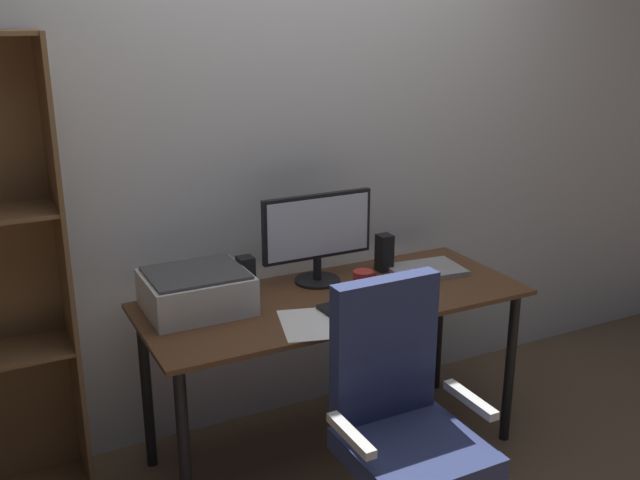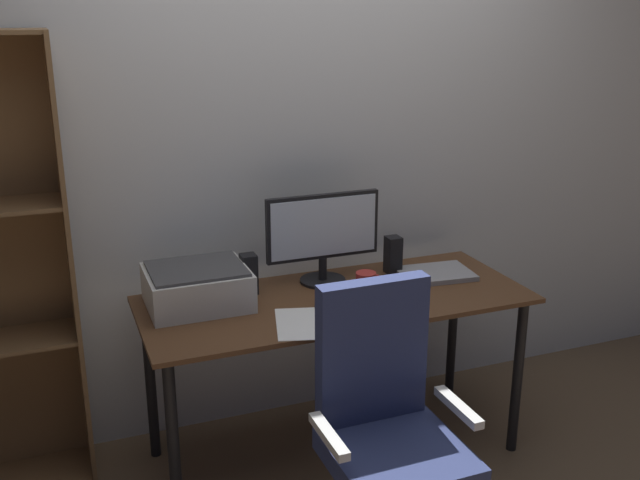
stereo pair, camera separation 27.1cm
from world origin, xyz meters
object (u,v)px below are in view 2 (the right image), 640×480
(monitor, at_px, (323,232))
(speaker_right, at_px, (393,255))
(desk, at_px, (336,317))
(laptop, at_px, (435,274))
(speaker_left, at_px, (249,274))
(printer, at_px, (197,286))
(keyboard, at_px, (353,306))
(office_chair, at_px, (387,444))
(mouse, at_px, (400,296))
(coffee_mug, at_px, (366,284))

(monitor, relative_size, speaker_right, 2.97)
(desk, height_order, monitor, monitor)
(laptop, xyz_separation_m, speaker_left, (-0.83, 0.11, 0.07))
(monitor, distance_m, speaker_right, 0.36)
(printer, bearing_deg, keyboard, -24.18)
(speaker_right, bearing_deg, office_chair, -117.29)
(keyboard, relative_size, mouse, 3.02)
(monitor, bearing_deg, office_chair, -96.32)
(speaker_right, xyz_separation_m, office_chair, (-0.43, -0.83, -0.37))
(laptop, bearing_deg, mouse, -139.60)
(speaker_left, xyz_separation_m, speaker_right, (0.67, 0.00, 0.00))
(speaker_right, bearing_deg, keyboard, -137.03)
(desk, relative_size, coffee_mug, 15.88)
(printer, bearing_deg, office_chair, -58.89)
(mouse, xyz_separation_m, speaker_right, (0.12, 0.30, 0.07))
(office_chair, bearing_deg, keyboard, 78.91)
(monitor, distance_m, speaker_left, 0.36)
(printer, bearing_deg, laptop, -3.08)
(desk, xyz_separation_m, speaker_right, (0.35, 0.18, 0.17))
(printer, bearing_deg, coffee_mug, -12.06)
(office_chair, bearing_deg, speaker_left, 105.97)
(coffee_mug, xyz_separation_m, speaker_right, (0.22, 0.19, 0.04))
(mouse, distance_m, coffee_mug, 0.15)
(coffee_mug, relative_size, laptop, 0.32)
(monitor, bearing_deg, speaker_left, -178.64)
(mouse, bearing_deg, coffee_mug, 132.04)
(keyboard, relative_size, printer, 0.72)
(keyboard, distance_m, speaker_left, 0.47)
(desk, height_order, coffee_mug, coffee_mug)
(desk, xyz_separation_m, monitor, (0.02, 0.19, 0.31))
(keyboard, bearing_deg, office_chair, -103.56)
(laptop, xyz_separation_m, speaker_right, (-0.16, 0.11, 0.07))
(desk, xyz_separation_m, speaker_left, (-0.32, 0.18, 0.17))
(keyboard, height_order, mouse, mouse)
(desk, bearing_deg, office_chair, -96.71)
(desk, xyz_separation_m, keyboard, (0.02, -0.13, 0.10))
(keyboard, distance_m, laptop, 0.53)
(monitor, height_order, keyboard, monitor)
(mouse, relative_size, printer, 0.24)
(desk, xyz_separation_m, office_chair, (-0.08, -0.65, -0.19))
(laptop, distance_m, speaker_right, 0.20)
(desk, bearing_deg, speaker_left, 150.93)
(mouse, xyz_separation_m, office_chair, (-0.31, -0.53, -0.30))
(monitor, relative_size, printer, 1.26)
(speaker_right, distance_m, printer, 0.90)
(office_chair, bearing_deg, printer, 120.79)
(coffee_mug, bearing_deg, mouse, -43.45)
(printer, bearing_deg, desk, -13.12)
(keyboard, bearing_deg, printer, 153.03)
(coffee_mug, bearing_deg, keyboard, -133.54)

